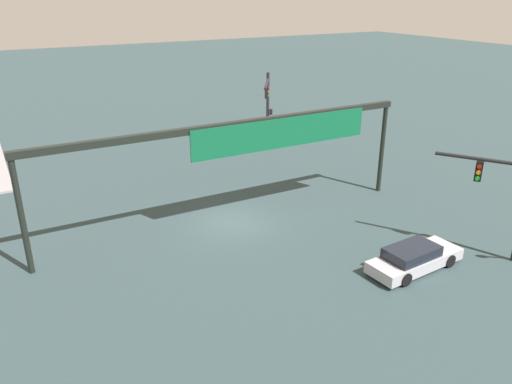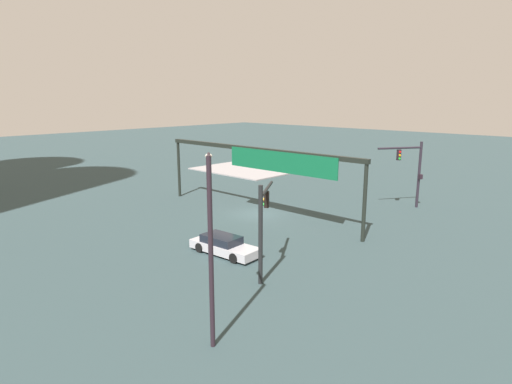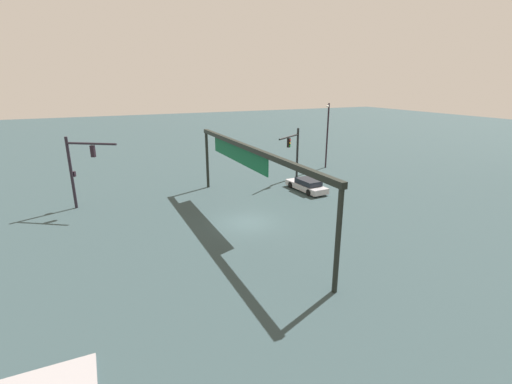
{
  "view_description": "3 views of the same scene",
  "coord_description": "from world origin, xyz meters",
  "px_view_note": "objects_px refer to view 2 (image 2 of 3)",
  "views": [
    {
      "loc": [
        11.33,
        23.27,
        12.31
      ],
      "look_at": [
        -1.2,
        0.72,
        1.86
      ],
      "focal_mm": 35.44,
      "sensor_mm": 36.0,
      "label": 1
    },
    {
      "loc": [
        -25.03,
        26.91,
        10.0
      ],
      "look_at": [
        -1.51,
        1.73,
        2.45
      ],
      "focal_mm": 30.47,
      "sensor_mm": 36.0,
      "label": 2
    },
    {
      "loc": [
        23.53,
        -10.14,
        10.35
      ],
      "look_at": [
        -1.61,
        1.56,
        1.81
      ],
      "focal_mm": 25.28,
      "sensor_mm": 36.0,
      "label": 3
    }
  ],
  "objects_px": {
    "traffic_signal_near_corner": "(412,166)",
    "streetlamp_curved_arm": "(211,239)",
    "traffic_signal_opposite_side": "(263,217)",
    "sedan_car_approaching": "(224,245)"
  },
  "relations": [
    {
      "from": "traffic_signal_near_corner",
      "to": "traffic_signal_opposite_side",
      "type": "bearing_deg",
      "value": 35.21
    },
    {
      "from": "traffic_signal_near_corner",
      "to": "streetlamp_curved_arm",
      "type": "bearing_deg",
      "value": 41.02
    },
    {
      "from": "traffic_signal_near_corner",
      "to": "streetlamp_curved_arm",
      "type": "relative_size",
      "value": 0.77
    },
    {
      "from": "traffic_signal_opposite_side",
      "to": "sedan_car_approaching",
      "type": "bearing_deg",
      "value": 43.46
    },
    {
      "from": "streetlamp_curved_arm",
      "to": "sedan_car_approaching",
      "type": "distance_m",
      "value": 11.24
    },
    {
      "from": "traffic_signal_near_corner",
      "to": "traffic_signal_opposite_side",
      "type": "height_order",
      "value": "traffic_signal_near_corner"
    },
    {
      "from": "traffic_signal_opposite_side",
      "to": "streetlamp_curved_arm",
      "type": "xyz_separation_m",
      "value": [
        -3.03,
        6.44,
        1.03
      ]
    },
    {
      "from": "streetlamp_curved_arm",
      "to": "traffic_signal_opposite_side",
      "type": "bearing_deg",
      "value": -24.03
    },
    {
      "from": "sedan_car_approaching",
      "to": "traffic_signal_near_corner",
      "type": "bearing_deg",
      "value": 75.75
    },
    {
      "from": "traffic_signal_near_corner",
      "to": "streetlamp_curved_arm",
      "type": "height_order",
      "value": "streetlamp_curved_arm"
    }
  ]
}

